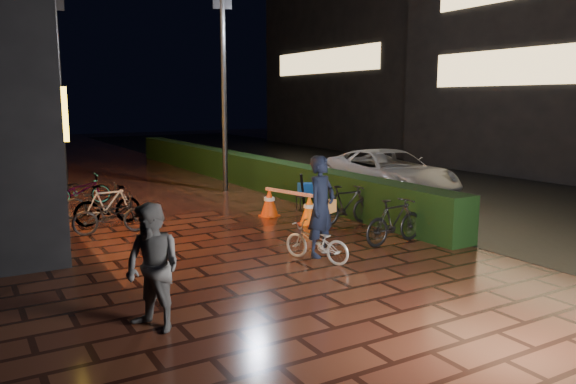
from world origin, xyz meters
TOP-DOWN VIEW (x-y plane):
  - ground at (0.00, 0.00)m, footprint 80.00×80.00m
  - asphalt_road at (9.00, 5.00)m, footprint 11.00×60.00m
  - hedge at (3.30, 8.00)m, footprint 0.70×20.00m
  - bystander_person at (-3.07, -2.79)m, footprint 0.90×0.97m
  - van at (5.92, 3.36)m, footprint 2.86×5.15m
  - far_buildings at (17.23, 9.61)m, footprint 9.08×31.00m
  - lamp_post_hedge at (2.14, 6.67)m, footprint 0.56×0.26m
  - lamp_post_sf at (-2.36, 8.18)m, footprint 0.55×0.17m
  - cyclist at (0.34, -1.34)m, footprint 0.94×1.39m
  - traffic_barrier at (1.65, 1.94)m, footprint 0.83×1.75m
  - cart_assembly at (2.69, 2.81)m, footprint 0.65×0.55m
  - parked_bikes_storefront at (-2.24, 4.33)m, footprint 1.75×4.46m
  - parked_bikes_hedge at (2.42, -0.12)m, footprint 1.78×2.50m

SIDE VIEW (x-z plane):
  - ground at x=0.00m, z-range 0.00..0.00m
  - asphalt_road at x=9.00m, z-range 0.00..0.01m
  - traffic_barrier at x=1.65m, z-range 0.00..0.71m
  - parked_bikes_storefront at x=-2.24m, z-range -0.04..0.89m
  - parked_bikes_hedge at x=2.42m, z-range 0.00..0.92m
  - hedge at x=3.30m, z-range 0.00..1.00m
  - cart_assembly at x=2.69m, z-range 0.01..1.01m
  - van at x=5.92m, z-range 0.01..1.37m
  - cyclist at x=0.34m, z-range -0.24..1.65m
  - bystander_person at x=-3.07m, z-range 0.00..1.61m
  - lamp_post_sf at x=-2.36m, z-range 0.29..6.00m
  - lamp_post_hedge at x=2.14m, z-range 0.30..6.20m
  - far_buildings at x=17.23m, z-range -0.53..13.47m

